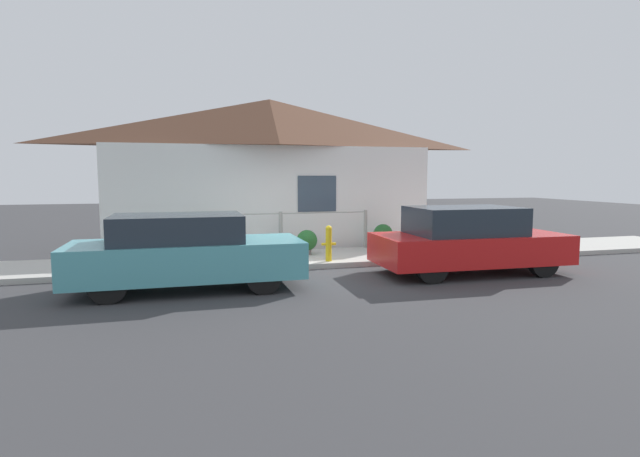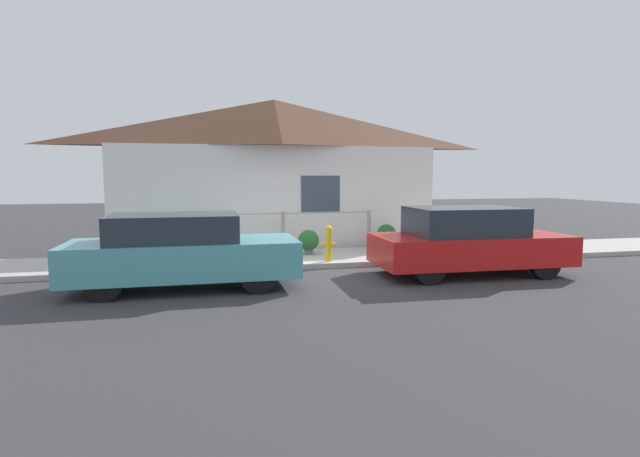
{
  "view_description": "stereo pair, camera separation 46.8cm",
  "coord_description": "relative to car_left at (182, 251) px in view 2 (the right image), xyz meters",
  "views": [
    {
      "loc": [
        -2.48,
        -10.81,
        2.13
      ],
      "look_at": [
        0.57,
        0.3,
        0.9
      ],
      "focal_mm": 28.0,
      "sensor_mm": 36.0,
      "label": 1
    },
    {
      "loc": [
        -2.03,
        -10.92,
        2.13
      ],
      "look_at": [
        0.57,
        0.3,
        0.9
      ],
      "focal_mm": 28.0,
      "sensor_mm": 36.0,
      "label": 2
    }
  ],
  "objects": [
    {
      "name": "car_right",
      "position": [
        5.93,
        0.0,
        0.01
      ],
      "size": [
        4.16,
        1.85,
        1.45
      ],
      "rotation": [
        0.0,
        0.0,
        -0.02
      ],
      "color": "red",
      "rests_on": "ground_plane"
    },
    {
      "name": "sidewalk",
      "position": [
        2.47,
        2.48,
        -0.65
      ],
      "size": [
        24.0,
        2.32,
        0.12
      ],
      "color": "#B2AFA8",
      "rests_on": "ground_plane"
    },
    {
      "name": "ground_plane",
      "position": [
        2.47,
        1.32,
        -0.71
      ],
      "size": [
        60.0,
        60.0,
        0.0
      ],
      "primitive_type": "plane",
      "color": "#38383A"
    },
    {
      "name": "potted_plant_by_fence",
      "position": [
        0.22,
        2.83,
        -0.25
      ],
      "size": [
        0.48,
        0.48,
        0.59
      ],
      "color": "slate",
      "rests_on": "sidewalk"
    },
    {
      "name": "potted_plant_corner",
      "position": [
        5.24,
        3.12,
        -0.19
      ],
      "size": [
        0.53,
        0.53,
        0.68
      ],
      "color": "slate",
      "rests_on": "sidewalk"
    },
    {
      "name": "fence",
      "position": [
        2.47,
        3.49,
        -0.01
      ],
      "size": [
        4.9,
        0.1,
        1.05
      ],
      "color": "#999993",
      "rests_on": "sidewalk"
    },
    {
      "name": "fire_hydrant",
      "position": [
        3.25,
        1.62,
        -0.15
      ],
      "size": [
        0.34,
        0.15,
        0.84
      ],
      "color": "yellow",
      "rests_on": "sidewalk"
    },
    {
      "name": "house",
      "position": [
        2.47,
        4.95,
        2.7
      ],
      "size": [
        9.42,
        2.23,
        4.31
      ],
      "color": "white",
      "rests_on": "ground_plane"
    },
    {
      "name": "car_left",
      "position": [
        0.0,
        0.0,
        0.0
      ],
      "size": [
        4.23,
        1.69,
        1.41
      ],
      "rotation": [
        0.0,
        0.0,
        -0.0
      ],
      "color": "teal",
      "rests_on": "ground_plane"
    },
    {
      "name": "potted_plant_near_hydrant",
      "position": [
        2.99,
        2.71,
        -0.24
      ],
      "size": [
        0.53,
        0.53,
        0.63
      ],
      "color": "slate",
      "rests_on": "sidewalk"
    }
  ]
}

